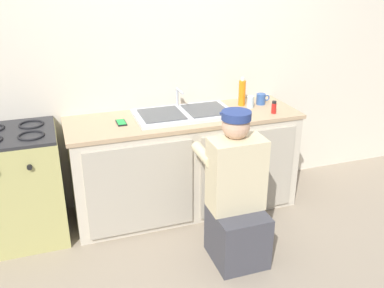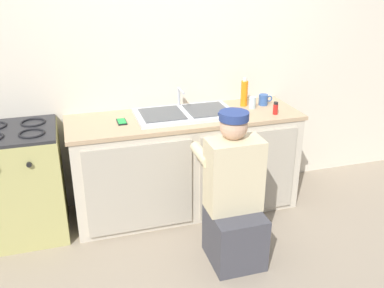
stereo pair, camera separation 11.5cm
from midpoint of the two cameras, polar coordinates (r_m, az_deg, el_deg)
ground_plane at (r=3.62m, az=-0.41°, el=-10.60°), size 12.00×12.00×0.00m
back_wall at (r=3.72m, az=-3.71°, el=11.24°), size 6.00×0.10×2.50m
counter_cabinet at (r=3.66m, az=-1.87°, el=-2.83°), size 1.87×0.62×0.82m
countertop at (r=3.50m, az=-2.01°, el=3.54°), size 1.91×0.62×0.03m
sink_double_basin at (r=3.49m, az=-2.03°, el=4.09°), size 0.80×0.44×0.19m
stove_range at (r=3.55m, az=-22.79°, el=-5.14°), size 0.62×0.62×0.89m
plumber_person at (r=3.04m, az=4.85°, el=-7.58°), size 0.42×0.61×1.10m
spice_bottle_red at (r=3.59m, az=9.96°, el=4.83°), size 0.04×0.04×0.10m
cell_phone at (r=3.38m, az=-10.39°, el=2.83°), size 0.07×0.14×0.01m
water_glass at (r=3.71m, az=6.90°, el=5.59°), size 0.06×0.06×0.10m
coffee_mug at (r=3.82m, az=8.35°, el=5.96°), size 0.13×0.08×0.09m
soap_bottle_orange at (r=3.75m, az=5.81°, el=6.83°), size 0.06×0.06×0.25m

